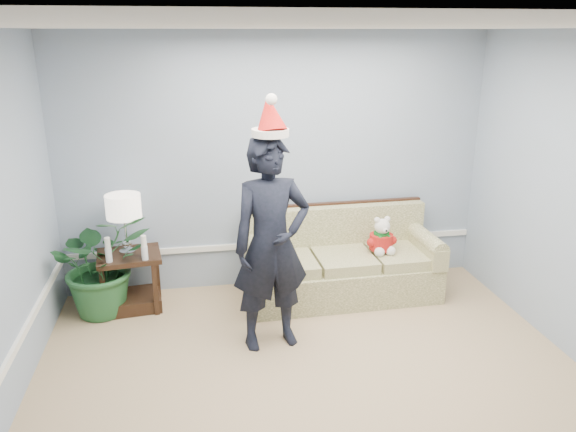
% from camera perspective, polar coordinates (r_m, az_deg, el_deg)
% --- Properties ---
extents(room_shell, '(4.54, 5.04, 2.74)m').
position_cam_1_polar(room_shell, '(3.59, 4.95, -3.50)').
color(room_shell, tan).
rests_on(room_shell, ground).
extents(wainscot_trim, '(4.49, 4.99, 0.06)m').
position_cam_1_polar(wainscot_trim, '(4.93, -12.52, -9.06)').
color(wainscot_trim, white).
rests_on(wainscot_trim, room_shell).
extents(sofa, '(1.98, 0.88, 0.92)m').
position_cam_1_polar(sofa, '(5.99, 5.38, -4.94)').
color(sofa, brown).
rests_on(sofa, room_shell).
extents(side_table, '(0.66, 0.57, 0.59)m').
position_cam_1_polar(side_table, '(5.91, -15.58, -6.93)').
color(side_table, '#311F12').
rests_on(side_table, room_shell).
extents(table_lamp, '(0.34, 0.34, 0.60)m').
position_cam_1_polar(table_lamp, '(5.65, -16.36, 0.70)').
color(table_lamp, silver).
rests_on(table_lamp, side_table).
extents(candle_pair, '(0.40, 0.06, 0.25)m').
position_cam_1_polar(candle_pair, '(5.57, -16.10, -3.30)').
color(candle_pair, silver).
rests_on(candle_pair, side_table).
extents(houseplant, '(1.17, 1.10, 1.04)m').
position_cam_1_polar(houseplant, '(5.79, -18.43, -4.58)').
color(houseplant, '#21562B').
rests_on(houseplant, room_shell).
extents(man, '(0.76, 0.57, 1.89)m').
position_cam_1_polar(man, '(4.79, -1.70, -2.94)').
color(man, black).
rests_on(man, room_shell).
extents(santa_hat, '(0.38, 0.41, 0.36)m').
position_cam_1_polar(santa_hat, '(4.54, -1.86, 10.03)').
color(santa_hat, silver).
rests_on(santa_hat, man).
extents(teddy_bear, '(0.27, 0.29, 0.40)m').
position_cam_1_polar(teddy_bear, '(5.89, 9.48, -2.38)').
color(teddy_bear, silver).
rests_on(teddy_bear, sofa).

